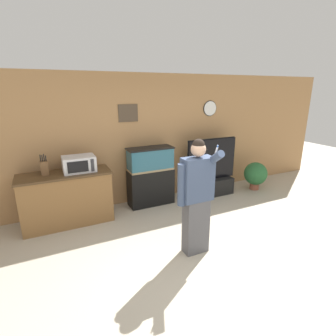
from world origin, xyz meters
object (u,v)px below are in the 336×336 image
at_px(counter_island, 67,199).
at_px(tv_on_stand, 211,179).
at_px(potted_plant, 255,174).
at_px(knife_block, 44,168).
at_px(person_standing, 196,196).
at_px(microwave, 79,164).
at_px(aquarium_on_stand, 151,176).

distance_m(counter_island, tv_on_stand, 3.02).
bearing_deg(tv_on_stand, potted_plant, -9.10).
relative_size(knife_block, person_standing, 0.20).
distance_m(tv_on_stand, potted_plant, 1.15).
relative_size(microwave, potted_plant, 0.82).
distance_m(aquarium_on_stand, person_standing, 1.85).
bearing_deg(counter_island, aquarium_on_stand, 4.40).
distance_m(counter_island, microwave, 0.65).
bearing_deg(microwave, tv_on_stand, -0.31).
bearing_deg(counter_island, tv_on_stand, -0.10).
relative_size(microwave, tv_on_stand, 0.42).
height_order(counter_island, person_standing, person_standing).
distance_m(knife_block, aquarium_on_stand, 1.96).
height_order(knife_block, aquarium_on_stand, knife_block).
bearing_deg(knife_block, aquarium_on_stand, 2.02).
bearing_deg(counter_island, potted_plant, -2.58).
bearing_deg(person_standing, tv_on_stand, 49.39).
relative_size(microwave, person_standing, 0.32).
xyz_separation_m(counter_island, potted_plant, (4.15, -0.19, -0.09)).
distance_m(microwave, knife_block, 0.54).
xyz_separation_m(counter_island, tv_on_stand, (3.02, -0.01, -0.09)).
bearing_deg(microwave, counter_island, -177.83).
height_order(knife_block, tv_on_stand, tv_on_stand).
bearing_deg(potted_plant, microwave, 177.11).
bearing_deg(aquarium_on_stand, potted_plant, -7.02).
relative_size(tv_on_stand, potted_plant, 1.96).
height_order(tv_on_stand, person_standing, person_standing).
bearing_deg(potted_plant, person_standing, -149.65).
relative_size(microwave, knife_block, 1.56).
distance_m(person_standing, potted_plant, 3.05).
bearing_deg(microwave, person_standing, -52.81).
bearing_deg(potted_plant, knife_block, 176.85).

